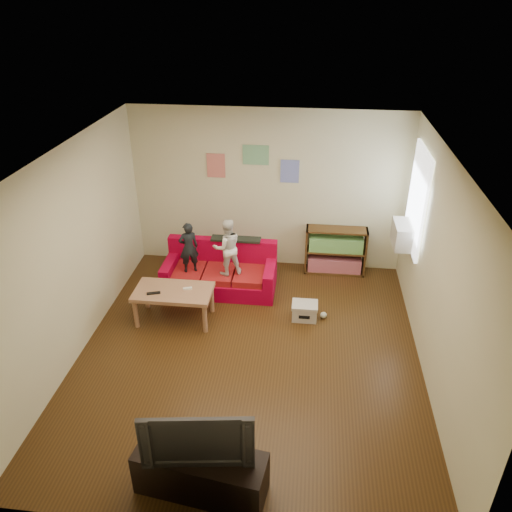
# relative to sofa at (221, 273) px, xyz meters

# --- Properties ---
(room_shell) EXTENTS (4.52, 5.02, 2.72)m
(room_shell) POSITION_rel_sofa_xyz_m (0.66, -1.58, 1.09)
(room_shell) COLOR #40270F
(room_shell) RESTS_ON ground
(sofa) EXTENTS (1.77, 0.81, 0.78)m
(sofa) POSITION_rel_sofa_xyz_m (0.00, 0.00, 0.00)
(sofa) COLOR #A50127
(sofa) RESTS_ON ground
(child_a) EXTENTS (0.36, 0.31, 0.83)m
(child_a) POSITION_rel_sofa_xyz_m (-0.45, -0.16, 0.53)
(child_a) COLOR black
(child_a) RESTS_ON sofa
(child_b) EXTENTS (0.55, 0.49, 0.91)m
(child_b) POSITION_rel_sofa_xyz_m (0.15, -0.16, 0.57)
(child_b) COLOR silver
(child_b) RESTS_ON sofa
(coffee_table) EXTENTS (1.11, 0.61, 0.50)m
(coffee_table) POSITION_rel_sofa_xyz_m (-0.51, -0.94, 0.17)
(coffee_table) COLOR #A77554
(coffee_table) RESTS_ON ground
(remote) EXTENTS (0.20, 0.10, 0.02)m
(remote) POSITION_rel_sofa_xyz_m (-0.76, -1.06, 0.25)
(remote) COLOR black
(remote) RESTS_ON coffee_table
(game_controller) EXTENTS (0.13, 0.08, 0.03)m
(game_controller) POSITION_rel_sofa_xyz_m (-0.31, -0.89, 0.25)
(game_controller) COLOR white
(game_controller) RESTS_ON coffee_table
(bookshelf) EXTENTS (1.01, 0.30, 0.81)m
(bookshelf) POSITION_rel_sofa_xyz_m (1.83, 0.72, 0.10)
(bookshelf) COLOR #472D14
(bookshelf) RESTS_ON ground
(window) EXTENTS (0.04, 1.08, 1.48)m
(window) POSITION_rel_sofa_xyz_m (2.88, 0.07, 1.38)
(window) COLOR white
(window) RESTS_ON room_shell
(ac_unit) EXTENTS (0.28, 0.55, 0.35)m
(ac_unit) POSITION_rel_sofa_xyz_m (2.76, 0.07, 0.82)
(ac_unit) COLOR #B7B2A3
(ac_unit) RESTS_ON window
(artwork_left) EXTENTS (0.30, 0.01, 0.40)m
(artwork_left) POSITION_rel_sofa_xyz_m (-0.19, 0.90, 1.49)
(artwork_left) COLOR #D87266
(artwork_left) RESTS_ON room_shell
(artwork_center) EXTENTS (0.42, 0.01, 0.32)m
(artwork_center) POSITION_rel_sofa_xyz_m (0.46, 0.90, 1.69)
(artwork_center) COLOR #72B27F
(artwork_center) RESTS_ON room_shell
(artwork_right) EXTENTS (0.30, 0.01, 0.38)m
(artwork_right) POSITION_rel_sofa_xyz_m (1.01, 0.90, 1.44)
(artwork_right) COLOR #727FCC
(artwork_right) RESTS_ON room_shell
(file_box) EXTENTS (0.38, 0.29, 0.26)m
(file_box) POSITION_rel_sofa_xyz_m (1.37, -0.71, -0.13)
(file_box) COLOR beige
(file_box) RESTS_ON ground
(tv_stand) EXTENTS (1.31, 0.59, 0.47)m
(tv_stand) POSITION_rel_sofa_xyz_m (0.47, -3.67, -0.02)
(tv_stand) COLOR black
(tv_stand) RESTS_ON ground
(television) EXTENTS (1.04, 0.27, 0.60)m
(television) POSITION_rel_sofa_xyz_m (0.47, -3.67, 0.51)
(television) COLOR black
(television) RESTS_ON tv_stand
(tissue) EXTENTS (0.12, 0.12, 0.10)m
(tissue) POSITION_rel_sofa_xyz_m (1.65, -0.67, -0.21)
(tissue) COLOR beige
(tissue) RESTS_ON ground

